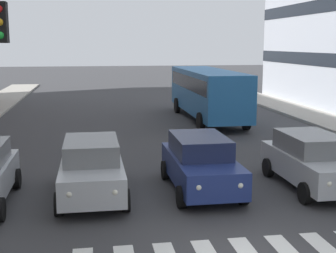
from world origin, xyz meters
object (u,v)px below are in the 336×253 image
Objects in this scene: bus_behind_traffic at (207,89)px; car_1 at (312,160)px; car_2 at (201,163)px; car_3 at (92,168)px.

car_1 is at bearing 90.00° from bus_behind_traffic.
car_2 is 14.10m from bus_behind_traffic.
car_3 is at bearing -1.68° from car_1.
car_2 is at bearing -179.14° from car_3.
car_2 is 1.00× the size of car_3.
bus_behind_traffic is at bearing -90.00° from car_1.
bus_behind_traffic reaches higher than car_3.
car_1 is 3.59m from car_2.
car_2 is at bearing 75.26° from bus_behind_traffic.
car_1 and car_2 have the same top height.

